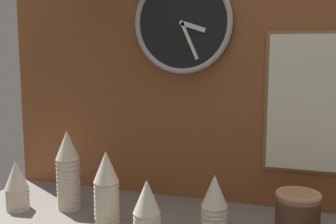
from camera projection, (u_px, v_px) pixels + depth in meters
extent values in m
cube|color=brown|center=(209.00, 58.00, 1.51)|extent=(1.60, 0.03, 1.05)
cone|color=beige|center=(17.00, 195.00, 1.47)|extent=(0.08, 0.08, 0.10)
cone|color=beige|center=(17.00, 191.00, 1.47)|extent=(0.08, 0.08, 0.10)
cone|color=beige|center=(17.00, 187.00, 1.47)|extent=(0.08, 0.08, 0.10)
cone|color=beige|center=(17.00, 183.00, 1.47)|extent=(0.08, 0.08, 0.10)
cone|color=beige|center=(16.00, 179.00, 1.47)|extent=(0.08, 0.08, 0.10)
cone|color=beige|center=(16.00, 175.00, 1.46)|extent=(0.08, 0.08, 0.10)
cone|color=beige|center=(107.00, 206.00, 1.37)|extent=(0.08, 0.08, 0.10)
cone|color=beige|center=(107.00, 202.00, 1.37)|extent=(0.08, 0.08, 0.10)
cone|color=beige|center=(107.00, 198.00, 1.36)|extent=(0.08, 0.08, 0.10)
cone|color=beige|center=(107.00, 193.00, 1.36)|extent=(0.08, 0.08, 0.10)
cone|color=beige|center=(107.00, 189.00, 1.36)|extent=(0.08, 0.08, 0.10)
cone|color=beige|center=(106.00, 184.00, 1.36)|extent=(0.08, 0.08, 0.10)
cone|color=beige|center=(106.00, 180.00, 1.35)|extent=(0.08, 0.08, 0.10)
cone|color=beige|center=(106.00, 176.00, 1.35)|extent=(0.08, 0.08, 0.10)
cone|color=beige|center=(106.00, 171.00, 1.35)|extent=(0.08, 0.08, 0.10)
cone|color=beige|center=(106.00, 167.00, 1.35)|extent=(0.08, 0.08, 0.10)
cone|color=beige|center=(214.00, 214.00, 1.31)|extent=(0.08, 0.08, 0.10)
cone|color=beige|center=(214.00, 209.00, 1.30)|extent=(0.08, 0.08, 0.10)
cone|color=beige|center=(214.00, 205.00, 1.30)|extent=(0.08, 0.08, 0.10)
cone|color=beige|center=(214.00, 200.00, 1.30)|extent=(0.08, 0.08, 0.10)
cone|color=beige|center=(214.00, 195.00, 1.30)|extent=(0.08, 0.08, 0.10)
cone|color=beige|center=(214.00, 191.00, 1.29)|extent=(0.08, 0.08, 0.10)
cone|color=beige|center=(69.00, 194.00, 1.48)|extent=(0.08, 0.08, 0.10)
cone|color=beige|center=(69.00, 190.00, 1.48)|extent=(0.08, 0.08, 0.10)
cone|color=beige|center=(69.00, 186.00, 1.48)|extent=(0.08, 0.08, 0.10)
cone|color=beige|center=(68.00, 182.00, 1.48)|extent=(0.08, 0.08, 0.10)
cone|color=beige|center=(68.00, 178.00, 1.48)|extent=(0.08, 0.08, 0.10)
cone|color=beige|center=(68.00, 174.00, 1.47)|extent=(0.08, 0.08, 0.10)
cone|color=beige|center=(68.00, 170.00, 1.47)|extent=(0.08, 0.08, 0.10)
cone|color=beige|center=(68.00, 166.00, 1.47)|extent=(0.08, 0.08, 0.10)
cone|color=beige|center=(68.00, 162.00, 1.47)|extent=(0.08, 0.08, 0.10)
cone|color=beige|center=(68.00, 157.00, 1.46)|extent=(0.08, 0.08, 0.10)
cone|color=beige|center=(67.00, 153.00, 1.46)|extent=(0.08, 0.08, 0.10)
cone|color=beige|center=(67.00, 149.00, 1.46)|extent=(0.08, 0.08, 0.10)
cone|color=beige|center=(67.00, 145.00, 1.46)|extent=(0.08, 0.08, 0.10)
cone|color=beige|center=(147.00, 220.00, 1.26)|extent=(0.08, 0.08, 0.10)
cone|color=beige|center=(147.00, 215.00, 1.25)|extent=(0.08, 0.08, 0.10)
cone|color=beige|center=(147.00, 211.00, 1.25)|extent=(0.08, 0.08, 0.10)
cone|color=beige|center=(147.00, 206.00, 1.25)|extent=(0.08, 0.08, 0.10)
cone|color=beige|center=(147.00, 201.00, 1.25)|extent=(0.08, 0.08, 0.10)
cone|color=beige|center=(147.00, 196.00, 1.25)|extent=(0.08, 0.08, 0.10)
cylinder|color=#996B47|center=(297.00, 219.00, 1.29)|extent=(0.13, 0.13, 0.04)
cylinder|color=#996B47|center=(298.00, 212.00, 1.29)|extent=(0.13, 0.13, 0.04)
cylinder|color=#996B47|center=(298.00, 206.00, 1.28)|extent=(0.13, 0.13, 0.04)
cylinder|color=#996B47|center=(298.00, 199.00, 1.28)|extent=(0.13, 0.13, 0.04)
torus|color=tan|center=(298.00, 195.00, 1.28)|extent=(0.14, 0.14, 0.02)
cylinder|color=black|center=(183.00, 23.00, 1.50)|extent=(0.36, 0.02, 0.36)
torus|color=#B2B2B7|center=(182.00, 23.00, 1.49)|extent=(0.36, 0.02, 0.36)
cube|color=white|center=(193.00, 27.00, 1.47)|extent=(0.09, 0.01, 0.04)
cube|color=white|center=(190.00, 41.00, 1.49)|extent=(0.07, 0.01, 0.13)
cylinder|color=white|center=(182.00, 23.00, 1.49)|extent=(0.02, 0.01, 0.02)
cube|color=olive|center=(328.00, 104.00, 1.39)|extent=(0.41, 0.01, 0.48)
cube|color=#EFEACC|center=(328.00, 104.00, 1.39)|extent=(0.39, 0.01, 0.46)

